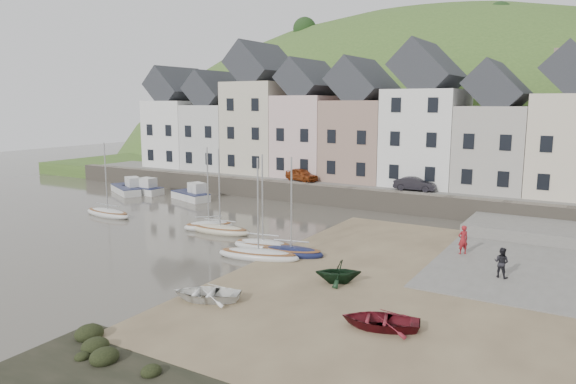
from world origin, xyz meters
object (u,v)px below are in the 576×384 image
Objects in this scene: rowboat_red at (380,320)px; person_red at (463,240)px; car_right at (415,184)px; rowboat_white at (207,293)px; person_dark at (501,262)px; car_left at (302,175)px; sailboat_0 at (108,213)px; rowboat_green at (338,271)px.

person_red reaches higher than rowboat_red.
rowboat_white is at bearing 172.38° from car_right.
car_left is (-21.44, 16.49, 1.29)m from person_dark.
rowboat_white is at bearing -97.51° from rowboat_red.
person_red is 22.78m from car_left.
person_red is (0.45, 12.72, 0.62)m from rowboat_red.
sailboat_0 is at bearing -124.98° from rowboat_red.
rowboat_white reaches higher than rowboat_red.
person_dark is at bearing 110.34° from rowboat_white.
person_dark is at bearing -153.29° from car_right.
car_right is at bearing 37.85° from sailboat_0.
person_dark is (11.47, 10.46, 0.54)m from rowboat_white.
person_dark is at bearing -0.53° from sailboat_0.
person_dark reaches higher than rowboat_green.
rowboat_white is 1.80× the size of person_red.
car_left is at bearing -79.00° from person_red.
person_dark is at bearing -108.59° from car_left.
car_right is (-7.14, 13.01, 1.19)m from person_red.
rowboat_green is 1.44× the size of person_dark.
person_dark is (3.23, 9.24, 0.54)m from rowboat_red.
person_dark is 27.08m from car_left.
rowboat_white is 8.33m from rowboat_red.
sailboat_0 is at bearing 169.03° from car_left.
car_right is at bearing -105.35° from person_red.
rowboat_green reaches higher than rowboat_red.
sailboat_0 reaches higher than car_left.
rowboat_white is at bearing -69.01° from rowboat_green.
rowboat_red is 1.80× the size of person_red.
rowboat_white is 0.88× the size of car_right.
sailboat_0 is 22.09m from rowboat_white.
sailboat_0 is at bearing 13.73° from person_dark.
car_right is (-6.69, 25.73, 1.81)m from rowboat_red.
sailboat_0 is 3.52× the size of person_red.
rowboat_green reaches higher than rowboat_white.
car_left reaches higher than rowboat_green.
rowboat_red is at bearing -169.75° from car_right.
rowboat_red is at bearing 43.86° from person_red.
car_right reaches higher than rowboat_green.
rowboat_green is 0.63× the size of car_left.
person_dark is at bearing 95.55° from rowboat_green.
rowboat_white is 27.05m from car_right.
person_red is at bearing -155.56° from car_right.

